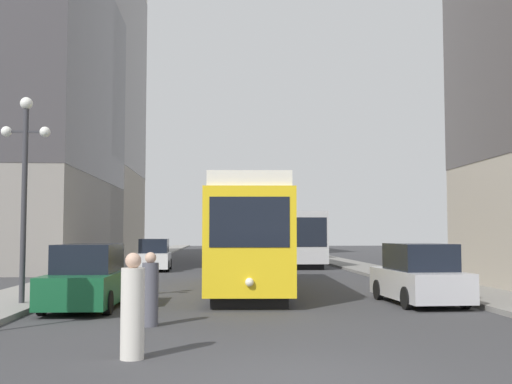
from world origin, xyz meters
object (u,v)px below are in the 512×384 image
parked_car_left_mid (154,256)px  lamp_post_left_near (25,168)px  streetcar (249,234)px  pedestrian_crossing_near (150,292)px  transit_bus (292,236)px  parked_car_left_near (88,279)px  parked_car_right_far (419,276)px  pedestrian_crossing_far (133,309)px

parked_car_left_mid → lamp_post_left_near: (-1.90, -18.04, 3.18)m
streetcar → pedestrian_crossing_near: (-2.70, -8.73, -1.31)m
transit_bus → parked_car_left_mid: (-8.68, -5.77, -1.10)m
parked_car_left_mid → lamp_post_left_near: bearing=-97.6°
transit_bus → pedestrian_crossing_near: transit_bus is taller
lamp_post_left_near → parked_car_left_near: bearing=-6.5°
transit_bus → parked_car_left_near: (-8.67, -24.02, -1.10)m
streetcar → transit_bus: (3.83, 18.85, -0.15)m
streetcar → lamp_post_left_near: bearing=-141.0°
transit_bus → parked_car_right_far: bearing=-88.7°
parked_car_left_mid → pedestrian_crossing_far: size_ratio=2.37×
parked_car_left_near → lamp_post_left_near: bearing=174.3°
parked_car_left_near → pedestrian_crossing_far: 7.68m
pedestrian_crossing_far → pedestrian_crossing_near: bearing=-137.1°
streetcar → lamp_post_left_near: size_ratio=2.11×
parked_car_left_mid → parked_car_right_far: 20.21m
streetcar → pedestrian_crossing_near: streetcar is taller
streetcar → parked_car_right_far: size_ratio=2.91×
lamp_post_left_near → pedestrian_crossing_far: bearing=-61.2°
transit_bus → parked_car_left_near: size_ratio=2.64×
parked_car_left_near → parked_car_left_mid: size_ratio=1.09×
streetcar → lamp_post_left_near: (-6.74, -4.96, 1.92)m
transit_bus → parked_car_right_far: 23.52m
streetcar → lamp_post_left_near: lamp_post_left_near is taller
parked_car_right_far → pedestrian_crossing_near: size_ratio=2.54×
pedestrian_crossing_near → streetcar: bearing=-75.7°
lamp_post_left_near → parked_car_right_far: bearing=1.7°
parked_car_left_near → parked_car_left_mid: (-0.00, 18.25, -0.00)m
streetcar → transit_bus: streetcar is taller
streetcar → parked_car_left_near: (-4.84, -5.18, -1.26)m
parked_car_right_far → transit_bus: bearing=-90.2°
transit_bus → pedestrian_crossing_far: (-6.42, -31.36, -1.11)m
streetcar → transit_bus: bearing=81.2°
transit_bus → parked_car_right_far: size_ratio=2.84×
streetcar → pedestrian_crossing_far: (-2.59, -12.52, -1.26)m
streetcar → parked_car_left_near: streetcar is taller
parked_car_left_mid → parked_car_right_far: (9.77, -17.69, 0.00)m
parked_car_left_mid → pedestrian_crossing_far: parked_car_left_mid is taller
parked_car_left_near → pedestrian_crossing_near: 4.15m
pedestrian_crossing_near → lamp_post_left_near: 6.40m
streetcar → parked_car_left_mid: bearing=113.0°
lamp_post_left_near → pedestrian_crossing_near: bearing=-43.0°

